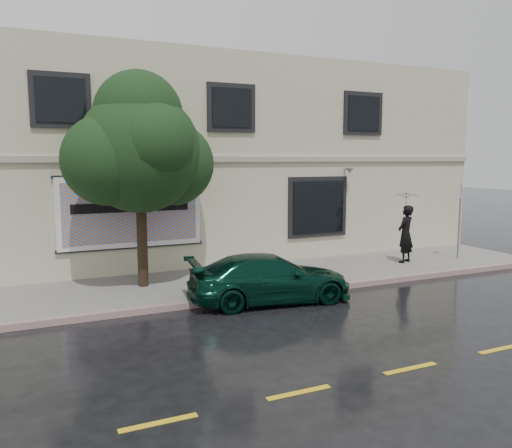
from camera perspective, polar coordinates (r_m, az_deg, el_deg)
name	(u,v)px	position (r m, az deg, el deg)	size (l,w,h in m)	color
ground	(309,312)	(12.05, 6.04, -10.01)	(90.00, 90.00, 0.00)	black
sidewalk	(253,279)	(14.83, -0.30, -6.33)	(20.00, 3.50, 0.15)	gray
curb	(280,294)	(13.30, 2.78, -7.96)	(20.00, 0.18, 0.16)	gray
road_marking	(410,368)	(9.38, 17.23, -15.48)	(19.00, 0.12, 0.01)	gold
building	(194,162)	(19.79, -7.07, 7.09)	(20.00, 8.12, 7.00)	#BBBA96
billboard	(131,212)	(15.15, -14.05, 1.34)	(4.30, 0.16, 2.20)	white
car	(270,278)	(12.71, 1.62, -6.21)	(1.84, 4.17, 1.21)	black
pedestrian	(405,234)	(17.40, 16.72, -1.10)	(0.70, 0.46, 1.93)	black
umbrella	(407,195)	(17.26, 16.88, 3.21)	(0.94, 0.94, 0.69)	black
street_tree	(140,153)	(13.71, -13.17, 7.96)	(3.24, 3.24, 5.26)	#332516
fire_hydrant	(216,277)	(13.33, -4.57, -6.08)	(0.29, 0.27, 0.71)	beige
sign_pole	(460,215)	(18.62, 22.24, 0.98)	(0.30, 0.12, 2.55)	gray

